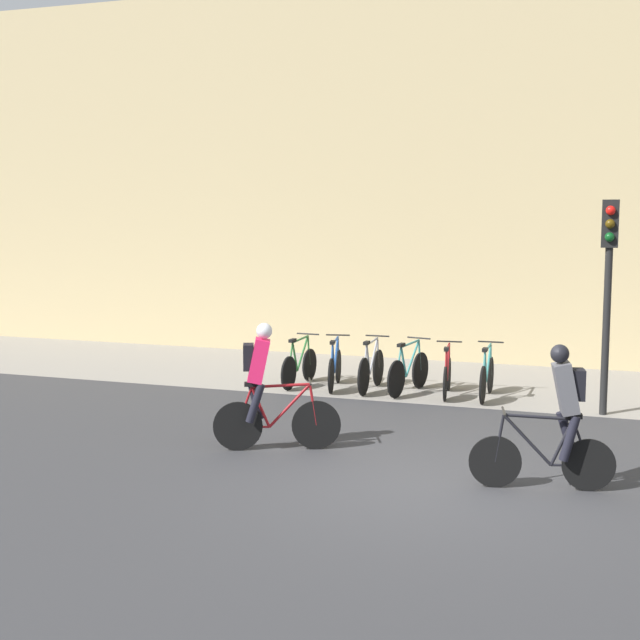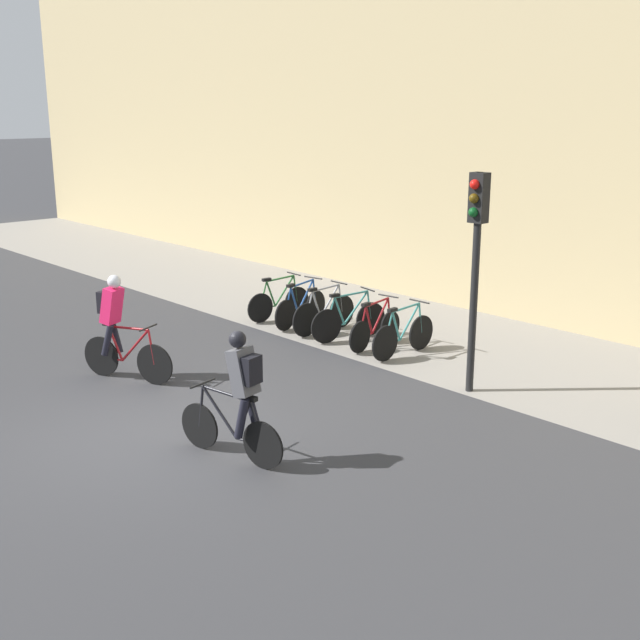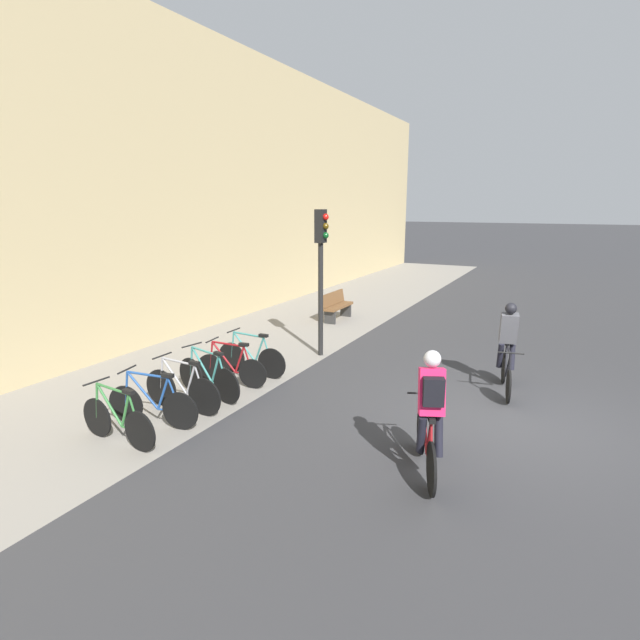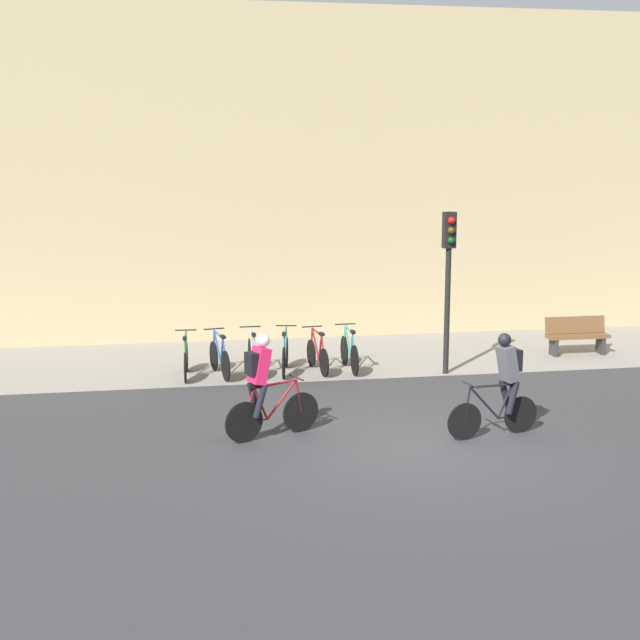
{
  "view_description": "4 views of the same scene",
  "coord_description": "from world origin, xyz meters",
  "px_view_note": "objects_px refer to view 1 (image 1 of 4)",
  "views": [
    {
      "loc": [
        2.23,
        -10.26,
        3.31
      ],
      "look_at": [
        -2.11,
        2.18,
        1.69
      ],
      "focal_mm": 50.0,
      "sensor_mm": 36.0,
      "label": 1
    },
    {
      "loc": [
        9.18,
        -5.36,
        4.47
      ],
      "look_at": [
        0.77,
        2.46,
        1.37
      ],
      "focal_mm": 45.0,
      "sensor_mm": 36.0,
      "label": 2
    },
    {
      "loc": [
        -8.52,
        -0.59,
        3.58
      ],
      "look_at": [
        -0.34,
        3.58,
        1.46
      ],
      "focal_mm": 28.0,
      "sensor_mm": 36.0,
      "label": 3
    },
    {
      "loc": [
        -4.01,
        -13.29,
        4.65
      ],
      "look_at": [
        -1.23,
        2.59,
        1.66
      ],
      "focal_mm": 50.0,
      "sensor_mm": 36.0,
      "label": 4
    }
  ],
  "objects_px": {
    "cyclist_pink": "(264,383)",
    "traffic_light_pole": "(609,267)",
    "parked_bike_5": "(487,376)",
    "cyclist_grey": "(559,412)",
    "parked_bike_1": "(335,367)",
    "parked_bike_3": "(409,371)",
    "parked_bike_2": "(371,369)",
    "parked_bike_4": "(447,375)",
    "parked_bike_0": "(299,365)"
  },
  "relations": [
    {
      "from": "cyclist_pink",
      "to": "parked_bike_1",
      "type": "xyz_separation_m",
      "value": [
        -0.45,
        4.47,
        -0.55
      ]
    },
    {
      "from": "cyclist_grey",
      "to": "parked_bike_2",
      "type": "bearing_deg",
      "value": 126.95
    },
    {
      "from": "parked_bike_0",
      "to": "parked_bike_5",
      "type": "xyz_separation_m",
      "value": [
        3.55,
        -0.0,
        0.01
      ]
    },
    {
      "from": "parked_bike_1",
      "to": "parked_bike_0",
      "type": "bearing_deg",
      "value": 179.97
    },
    {
      "from": "cyclist_grey",
      "to": "parked_bike_1",
      "type": "relative_size",
      "value": 1.06
    },
    {
      "from": "parked_bike_2",
      "to": "parked_bike_4",
      "type": "bearing_deg",
      "value": -0.04
    },
    {
      "from": "parked_bike_3",
      "to": "parked_bike_1",
      "type": "bearing_deg",
      "value": -179.98
    },
    {
      "from": "cyclist_pink",
      "to": "traffic_light_pole",
      "type": "distance_m",
      "value": 5.99
    },
    {
      "from": "parked_bike_4",
      "to": "cyclist_pink",
      "type": "bearing_deg",
      "value": -110.56
    },
    {
      "from": "cyclist_pink",
      "to": "parked_bike_0",
      "type": "bearing_deg",
      "value": 104.56
    },
    {
      "from": "cyclist_pink",
      "to": "parked_bike_4",
      "type": "distance_m",
      "value": 4.81
    },
    {
      "from": "cyclist_pink",
      "to": "parked_bike_2",
      "type": "bearing_deg",
      "value": 86.71
    },
    {
      "from": "parked_bike_2",
      "to": "parked_bike_4",
      "type": "height_order",
      "value": "parked_bike_2"
    },
    {
      "from": "parked_bike_3",
      "to": "parked_bike_5",
      "type": "xyz_separation_m",
      "value": [
        1.42,
        -0.0,
        -0.01
      ]
    },
    {
      "from": "parked_bike_2",
      "to": "traffic_light_pole",
      "type": "distance_m",
      "value": 4.64
    },
    {
      "from": "cyclist_pink",
      "to": "parked_bike_0",
      "type": "height_order",
      "value": "cyclist_pink"
    },
    {
      "from": "cyclist_grey",
      "to": "parked_bike_1",
      "type": "bearing_deg",
      "value": 131.83
    },
    {
      "from": "parked_bike_1",
      "to": "parked_bike_4",
      "type": "distance_m",
      "value": 2.13
    },
    {
      "from": "cyclist_grey",
      "to": "parked_bike_2",
      "type": "distance_m",
      "value": 6.23
    },
    {
      "from": "parked_bike_0",
      "to": "parked_bike_1",
      "type": "distance_m",
      "value": 0.71
    },
    {
      "from": "cyclist_grey",
      "to": "parked_bike_2",
      "type": "relative_size",
      "value": 1.04
    },
    {
      "from": "parked_bike_5",
      "to": "parked_bike_0",
      "type": "bearing_deg",
      "value": 180.0
    },
    {
      "from": "parked_bike_1",
      "to": "traffic_light_pole",
      "type": "relative_size",
      "value": 0.47
    },
    {
      "from": "parked_bike_3",
      "to": "cyclist_pink",
      "type": "bearing_deg",
      "value": -102.18
    },
    {
      "from": "parked_bike_0",
      "to": "parked_bike_5",
      "type": "distance_m",
      "value": 3.55
    },
    {
      "from": "parked_bike_4",
      "to": "parked_bike_5",
      "type": "xyz_separation_m",
      "value": [
        0.71,
        0.0,
        0.02
      ]
    },
    {
      "from": "cyclist_pink",
      "to": "parked_bike_3",
      "type": "height_order",
      "value": "cyclist_pink"
    },
    {
      "from": "cyclist_pink",
      "to": "parked_bike_3",
      "type": "distance_m",
      "value": 4.61
    },
    {
      "from": "parked_bike_3",
      "to": "parked_bike_2",
      "type": "bearing_deg",
      "value": 179.96
    },
    {
      "from": "cyclist_grey",
      "to": "parked_bike_4",
      "type": "xyz_separation_m",
      "value": [
        -2.31,
        4.96,
        -0.57
      ]
    },
    {
      "from": "cyclist_pink",
      "to": "parked_bike_3",
      "type": "bearing_deg",
      "value": 77.82
    },
    {
      "from": "cyclist_pink",
      "to": "traffic_light_pole",
      "type": "xyz_separation_m",
      "value": [
        4.38,
        3.81,
        1.47
      ]
    },
    {
      "from": "parked_bike_0",
      "to": "cyclist_grey",
      "type": "bearing_deg",
      "value": -43.92
    },
    {
      "from": "cyclist_pink",
      "to": "parked_bike_5",
      "type": "height_order",
      "value": "cyclist_pink"
    },
    {
      "from": "parked_bike_0",
      "to": "parked_bike_3",
      "type": "height_order",
      "value": "parked_bike_3"
    },
    {
      "from": "parked_bike_0",
      "to": "traffic_light_pole",
      "type": "bearing_deg",
      "value": -6.83
    },
    {
      "from": "traffic_light_pole",
      "to": "parked_bike_1",
      "type": "bearing_deg",
      "value": 172.18
    },
    {
      "from": "cyclist_pink",
      "to": "parked_bike_5",
      "type": "distance_m",
      "value": 5.1
    },
    {
      "from": "cyclist_grey",
      "to": "parked_bike_5",
      "type": "xyz_separation_m",
      "value": [
        -1.6,
        4.96,
        -0.55
      ]
    },
    {
      "from": "parked_bike_1",
      "to": "parked_bike_5",
      "type": "relative_size",
      "value": 0.98
    },
    {
      "from": "cyclist_grey",
      "to": "parked_bike_5",
      "type": "height_order",
      "value": "cyclist_grey"
    },
    {
      "from": "traffic_light_pole",
      "to": "parked_bike_0",
      "type": "bearing_deg",
      "value": 173.17
    },
    {
      "from": "parked_bike_4",
      "to": "parked_bike_5",
      "type": "distance_m",
      "value": 0.71
    },
    {
      "from": "parked_bike_2",
      "to": "traffic_light_pole",
      "type": "xyz_separation_m",
      "value": [
        4.12,
        -0.66,
        2.01
      ]
    },
    {
      "from": "parked_bike_2",
      "to": "parked_bike_5",
      "type": "height_order",
      "value": "parked_bike_2"
    },
    {
      "from": "cyclist_pink",
      "to": "parked_bike_1",
      "type": "bearing_deg",
      "value": 95.74
    },
    {
      "from": "cyclist_grey",
      "to": "traffic_light_pole",
      "type": "relative_size",
      "value": 0.5
    },
    {
      "from": "parked_bike_5",
      "to": "parked_bike_1",
      "type": "bearing_deg",
      "value": -179.99
    },
    {
      "from": "parked_bike_2",
      "to": "parked_bike_3",
      "type": "height_order",
      "value": "parked_bike_2"
    },
    {
      "from": "cyclist_pink",
      "to": "parked_bike_5",
      "type": "xyz_separation_m",
      "value": [
        2.39,
        4.47,
        -0.55
      ]
    }
  ]
}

